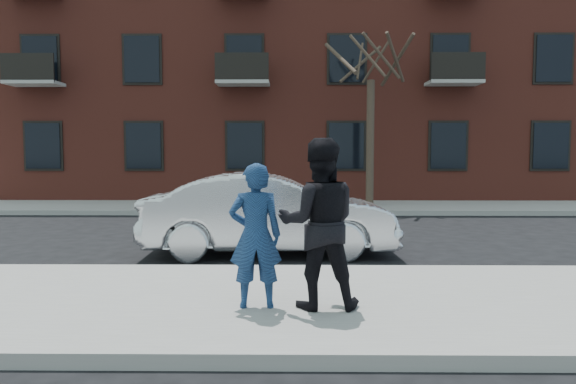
{
  "coord_description": "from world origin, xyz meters",
  "views": [
    {
      "loc": [
        1.93,
        -6.29,
        1.86
      ],
      "look_at": [
        1.86,
        0.4,
        1.38
      ],
      "focal_mm": 32.0,
      "sensor_mm": 36.0,
      "label": 1
    }
  ],
  "objects_px": {
    "silver_sedan": "(270,214)",
    "man_hoodie": "(255,236)",
    "street_tree": "(371,44)",
    "man_peacoat": "(319,223)"
  },
  "relations": [
    {
      "from": "silver_sedan",
      "to": "man_hoodie",
      "type": "bearing_deg",
      "value": 178.0
    },
    {
      "from": "silver_sedan",
      "to": "man_hoodie",
      "type": "relative_size",
      "value": 2.85
    },
    {
      "from": "silver_sedan",
      "to": "man_hoodie",
      "type": "height_order",
      "value": "man_hoodie"
    },
    {
      "from": "street_tree",
      "to": "silver_sedan",
      "type": "distance_m",
      "value": 9.62
    },
    {
      "from": "street_tree",
      "to": "man_hoodie",
      "type": "xyz_separation_m",
      "value": [
        -3.0,
        -11.61,
        -4.56
      ]
    },
    {
      "from": "silver_sedan",
      "to": "man_peacoat",
      "type": "height_order",
      "value": "man_peacoat"
    },
    {
      "from": "street_tree",
      "to": "man_hoodie",
      "type": "height_order",
      "value": "street_tree"
    },
    {
      "from": "street_tree",
      "to": "silver_sedan",
      "type": "relative_size",
      "value": 1.47
    },
    {
      "from": "man_hoodie",
      "to": "man_peacoat",
      "type": "height_order",
      "value": "man_peacoat"
    },
    {
      "from": "silver_sedan",
      "to": "man_hoodie",
      "type": "distance_m",
      "value": 3.81
    }
  ]
}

